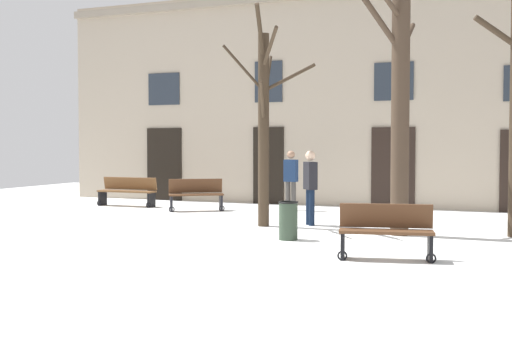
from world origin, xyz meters
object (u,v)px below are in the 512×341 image
Objects in this scene: person_by_shop_door at (310,184)px; bench_back_to_back_left at (386,231)px; bench_facing_shops at (196,194)px; person_strolling at (291,177)px; tree_center at (264,121)px; litter_bin at (288,220)px; bench_back_to_back_right at (128,191)px; tree_foreground at (400,104)px.

bench_back_to_back_left is at bearing -6.01° from person_by_shop_door.
person_strolling is at bearing -8.00° from bench_facing_shops.
tree_center is 2.90× the size of person_strolling.
person_strolling is (-3.95, 6.96, 0.50)m from bench_back_to_back_left.
litter_bin is at bearing 134.73° from bench_back_to_back_left.
person_by_shop_door reaches higher than bench_facing_shops.
bench_facing_shops is at bearing 30.27° from person_strolling.
bench_facing_shops is at bearing -154.37° from person_by_shop_door.
litter_bin is 0.48× the size of bench_back_to_back_left.
bench_facing_shops is (-4.26, 4.34, 0.08)m from litter_bin.
tree_center is 5.13m from bench_back_to_back_left.
litter_bin is at bearing -56.25° from tree_center.
person_strolling reaches higher than bench_back_to_back_right.
bench_back_to_back_right is 2.66m from bench_facing_shops.
person_by_shop_door is at bearing 121.88° from person_strolling.
bench_back_to_back_left is 8.02m from person_strolling.
tree_foreground is 6.61× the size of litter_bin.
bench_back_to_back_left and bench_facing_shops have the same top height.
tree_center is 2.62× the size of bench_back_to_back_right.
tree_center reaches higher than bench_back_to_back_right.
bench_back_to_back_right is (-6.88, 4.82, 0.08)m from litter_bin.
bench_facing_shops is 0.88× the size of person_by_shop_door.
bench_back_to_back_right is 1.09× the size of person_by_shop_door.
person_strolling is at bearing 167.48° from person_by_shop_door.
person_strolling is (-0.54, 3.69, -1.51)m from tree_center.
tree_center is 6.48× the size of litter_bin.
tree_foreground is 3.79m from bench_back_to_back_left.
tree_foreground is 3.29× the size of bench_facing_shops.
person_strolling is at bearing 107.61° from litter_bin.
tree_foreground is 2.90× the size of person_by_shop_door.
person_strolling is at bearing 108.16° from bench_back_to_back_left.
litter_bin is 0.44× the size of person_by_shop_door.
person_strolling is (5.14, 0.66, 0.50)m from bench_back_to_back_right.
tree_foreground is at bearing -21.04° from bench_back_to_back_right.
tree_center reaches higher than person_by_shop_door.
bench_back_to_back_left is at bearing 125.60° from person_strolling.
bench_back_to_back_right reaches higher than litter_bin.
litter_bin is 2.67m from bench_back_to_back_left.
tree_foreground is at bearing -4.92° from tree_center.
bench_back_to_back_right is (-8.85, 3.30, -2.30)m from tree_foreground.
person_by_shop_door is at bearing -20.71° from bench_back_to_back_right.
person_by_shop_door is (4.02, -1.96, 0.52)m from bench_facing_shops.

